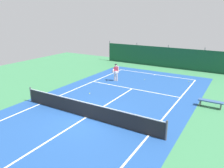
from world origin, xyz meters
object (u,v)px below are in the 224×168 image
object	(u,v)px
tennis_player	(116,71)
courtside_bench	(211,102)
parked_car	(161,55)
tennis_ball_near_player	(189,82)
tennis_ball_midcourt	(145,79)
tennis_net	(86,110)
tennis_ball_by_sideline	(89,94)

from	to	relation	value
tennis_player	courtside_bench	distance (m)	8.96
parked_car	tennis_ball_near_player	bearing A→B (deg)	-51.41
tennis_player	tennis_ball_midcourt	size ratio (longest dim) A/B	24.85
tennis_net	tennis_ball_near_player	world-z (taller)	tennis_net
tennis_ball_by_sideline	courtside_bench	bearing A→B (deg)	13.78
tennis_player	tennis_ball_near_player	size ratio (longest dim) A/B	24.85
tennis_ball_near_player	tennis_ball_by_sideline	size ratio (longest dim) A/B	1.00
tennis_ball_near_player	courtside_bench	distance (m)	6.02
tennis_ball_by_sideline	parked_car	world-z (taller)	parked_car
tennis_ball_by_sideline	parked_car	bearing A→B (deg)	88.52
tennis_player	parked_car	size ratio (longest dim) A/B	0.38
tennis_player	courtside_bench	xyz separation A→B (m)	(8.69, -2.09, -0.59)
tennis_ball_near_player	tennis_ball_midcourt	size ratio (longest dim) A/B	1.00
tennis_ball_midcourt	tennis_player	bearing A→B (deg)	-140.70
tennis_net	tennis_ball_by_sideline	size ratio (longest dim) A/B	153.33
courtside_bench	tennis_ball_near_player	bearing A→B (deg)	115.91
courtside_bench	tennis_net	bearing A→B (deg)	-138.42
tennis_player	tennis_ball_near_player	xyz separation A→B (m)	(6.06, 3.31, -0.93)
tennis_player	tennis_ball_near_player	world-z (taller)	tennis_player
tennis_ball_by_sideline	tennis_net	bearing A→B (deg)	-55.81
tennis_player	parked_car	bearing A→B (deg)	-116.03
tennis_player	courtside_bench	bearing A→B (deg)	142.52
tennis_net	tennis_ball_by_sideline	world-z (taller)	tennis_net
tennis_ball_near_player	parked_car	bearing A→B (deg)	124.55
tennis_player	parked_car	world-z (taller)	parked_car
tennis_ball_near_player	courtside_bench	bearing A→B (deg)	-64.09
tennis_player	parked_car	distance (m)	11.51
tennis_ball_midcourt	courtside_bench	distance (m)	7.57
tennis_player	tennis_ball_near_player	distance (m)	6.97
tennis_net	tennis_ball_by_sideline	xyz separation A→B (m)	(-2.36, 3.47, -0.48)
tennis_net	parked_car	distance (m)	19.30
tennis_ball_midcourt	courtside_bench	bearing A→B (deg)	-31.02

